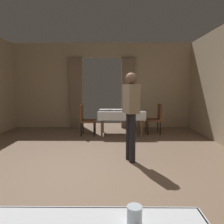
{
  "coord_description": "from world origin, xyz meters",
  "views": [
    {
      "loc": [
        0.43,
        -3.43,
        1.44
      ],
      "look_at": [
        0.39,
        0.56,
        0.97
      ],
      "focal_mm": 33.79,
      "sensor_mm": 36.0,
      "label": 1
    }
  ],
  "objects_px": {
    "flower_vase_mid": "(133,107)",
    "chair_mid_left": "(86,118)",
    "glass_near_c": "(134,215)",
    "person_waiter_by_doorway": "(131,109)",
    "chair_mid_right": "(156,117)",
    "plate_mid_b": "(110,110)",
    "dining_table_mid": "(121,113)",
    "plate_mid_c": "(121,110)"
  },
  "relations": [
    {
      "from": "chair_mid_left",
      "to": "person_waiter_by_doorway",
      "type": "xyz_separation_m",
      "value": [
        1.18,
        -2.26,
        0.51
      ]
    },
    {
      "from": "chair_mid_left",
      "to": "plate_mid_b",
      "type": "height_order",
      "value": "chair_mid_left"
    },
    {
      "from": "plate_mid_b",
      "to": "chair_mid_right",
      "type": "bearing_deg",
      "value": 3.97
    },
    {
      "from": "dining_table_mid",
      "to": "plate_mid_c",
      "type": "height_order",
      "value": "plate_mid_c"
    },
    {
      "from": "flower_vase_mid",
      "to": "plate_mid_b",
      "type": "relative_size",
      "value": 0.92
    },
    {
      "from": "glass_near_c",
      "to": "flower_vase_mid",
      "type": "distance_m",
      "value": 5.5
    },
    {
      "from": "chair_mid_left",
      "to": "glass_near_c",
      "type": "distance_m",
      "value": 5.39
    },
    {
      "from": "plate_mid_b",
      "to": "person_waiter_by_doorway",
      "type": "bearing_deg",
      "value": -79.34
    },
    {
      "from": "glass_near_c",
      "to": "plate_mid_c",
      "type": "relative_size",
      "value": 0.41
    },
    {
      "from": "dining_table_mid",
      "to": "glass_near_c",
      "type": "height_order",
      "value": "glass_near_c"
    },
    {
      "from": "glass_near_c",
      "to": "person_waiter_by_doorway",
      "type": "xyz_separation_m",
      "value": [
        0.23,
        3.04,
        0.23
      ]
    },
    {
      "from": "chair_mid_right",
      "to": "plate_mid_b",
      "type": "bearing_deg",
      "value": -176.03
    },
    {
      "from": "chair_mid_left",
      "to": "glass_near_c",
      "type": "xyz_separation_m",
      "value": [
        0.96,
        -5.3,
        0.28
      ]
    },
    {
      "from": "chair_mid_right",
      "to": "person_waiter_by_doorway",
      "type": "distance_m",
      "value": 2.72
    },
    {
      "from": "chair_mid_right",
      "to": "flower_vase_mid",
      "type": "relative_size",
      "value": 5.38
    },
    {
      "from": "glass_near_c",
      "to": "person_waiter_by_doorway",
      "type": "relative_size",
      "value": 0.06
    },
    {
      "from": "plate_mid_b",
      "to": "plate_mid_c",
      "type": "distance_m",
      "value": 0.35
    },
    {
      "from": "chair_mid_right",
      "to": "plate_mid_b",
      "type": "relative_size",
      "value": 4.96
    },
    {
      "from": "dining_table_mid",
      "to": "flower_vase_mid",
      "type": "xyz_separation_m",
      "value": [
        0.36,
        0.08,
        0.18
      ]
    },
    {
      "from": "chair_mid_right",
      "to": "plate_mid_c",
      "type": "bearing_deg",
      "value": -171.22
    },
    {
      "from": "plate_mid_c",
      "to": "person_waiter_by_doorway",
      "type": "bearing_deg",
      "value": -87.47
    },
    {
      "from": "flower_vase_mid",
      "to": "chair_mid_left",
      "type": "bearing_deg",
      "value": -172.68
    },
    {
      "from": "chair_mid_right",
      "to": "plate_mid_c",
      "type": "height_order",
      "value": "chair_mid_right"
    },
    {
      "from": "chair_mid_left",
      "to": "glass_near_c",
      "type": "bearing_deg",
      "value": -79.74
    },
    {
      "from": "flower_vase_mid",
      "to": "glass_near_c",
      "type": "bearing_deg",
      "value": -95.04
    },
    {
      "from": "glass_near_c",
      "to": "person_waiter_by_doorway",
      "type": "height_order",
      "value": "person_waiter_by_doorway"
    },
    {
      "from": "person_waiter_by_doorway",
      "to": "chair_mid_right",
      "type": "bearing_deg",
      "value": 68.44
    },
    {
      "from": "dining_table_mid",
      "to": "flower_vase_mid",
      "type": "bearing_deg",
      "value": 12.5
    },
    {
      "from": "flower_vase_mid",
      "to": "plate_mid_c",
      "type": "relative_size",
      "value": 0.75
    },
    {
      "from": "chair_mid_left",
      "to": "plate_mid_c",
      "type": "bearing_deg",
      "value": 2.89
    },
    {
      "from": "glass_near_c",
      "to": "plate_mid_c",
      "type": "height_order",
      "value": "glass_near_c"
    },
    {
      "from": "chair_mid_left",
      "to": "flower_vase_mid",
      "type": "height_order",
      "value": "chair_mid_left"
    },
    {
      "from": "dining_table_mid",
      "to": "flower_vase_mid",
      "type": "height_order",
      "value": "flower_vase_mid"
    },
    {
      "from": "dining_table_mid",
      "to": "plate_mid_b",
      "type": "relative_size",
      "value": 7.44
    },
    {
      "from": "flower_vase_mid",
      "to": "person_waiter_by_doorway",
      "type": "bearing_deg",
      "value": -96.03
    },
    {
      "from": "person_waiter_by_doorway",
      "to": "plate_mid_c",
      "type": "bearing_deg",
      "value": 92.53
    },
    {
      "from": "dining_table_mid",
      "to": "plate_mid_b",
      "type": "xyz_separation_m",
      "value": [
        -0.35,
        0.02,
        0.1
      ]
    },
    {
      "from": "plate_mid_b",
      "to": "person_waiter_by_doorway",
      "type": "distance_m",
      "value": 2.44
    },
    {
      "from": "chair_mid_right",
      "to": "chair_mid_left",
      "type": "bearing_deg",
      "value": -174.15
    },
    {
      "from": "chair_mid_right",
      "to": "person_waiter_by_doorway",
      "type": "relative_size",
      "value": 0.54
    },
    {
      "from": "plate_mid_b",
      "to": "plate_mid_c",
      "type": "relative_size",
      "value": 0.81
    },
    {
      "from": "plate_mid_b",
      "to": "plate_mid_c",
      "type": "height_order",
      "value": "same"
    }
  ]
}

